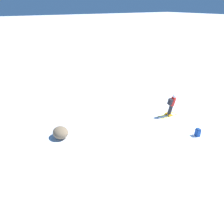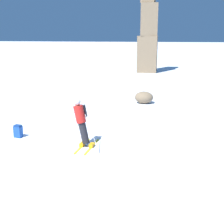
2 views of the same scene
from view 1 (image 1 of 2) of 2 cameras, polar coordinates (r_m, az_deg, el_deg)
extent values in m
plane|color=white|center=(15.60, 17.82, -2.63)|extent=(300.00, 300.00, 0.00)
cube|color=yellow|center=(16.20, 14.94, -1.07)|extent=(0.18, 1.67, 0.01)
cube|color=yellow|center=(16.42, 14.10, -0.56)|extent=(0.18, 1.67, 0.01)
cube|color=orange|center=(16.17, 14.97, -0.86)|extent=(0.16, 0.29, 0.12)
cube|color=orange|center=(16.39, 14.12, -0.36)|extent=(0.16, 0.29, 0.12)
cylinder|color=black|center=(16.02, 14.97, 0.64)|extent=(0.43, 0.28, 0.82)
cylinder|color=red|center=(15.66, 15.61, 2.69)|extent=(0.47, 0.37, 0.67)
sphere|color=tan|center=(15.45, 16.00, 3.96)|extent=(0.27, 0.24, 0.26)
sphere|color=silver|center=(15.43, 16.03, 4.05)|extent=(0.31, 0.27, 0.30)
cube|color=black|center=(15.47, 14.94, 2.61)|extent=(0.37, 0.20, 0.49)
cylinder|color=#B7B7BC|center=(15.93, 16.84, 0.42)|extent=(0.23, 0.52, 1.13)
cylinder|color=#B7B7BC|center=(16.44, 14.81, 1.70)|extent=(0.66, 0.57, 1.22)
cube|color=#194293|center=(14.29, 21.48, -5.07)|extent=(0.34, 0.27, 0.44)
cube|color=navy|center=(14.17, 21.64, -4.21)|extent=(0.30, 0.25, 0.06)
ellipsoid|color=#7A664C|center=(13.46, -13.31, -5.23)|extent=(1.06, 0.90, 0.69)
camera|label=2|loc=(24.81, 28.02, 15.93)|focal=50.00mm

